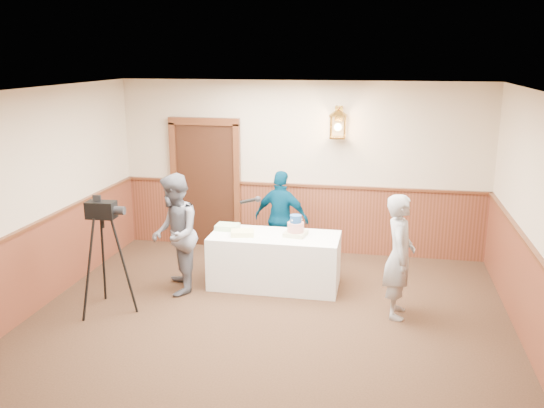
{
  "coord_description": "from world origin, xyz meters",
  "views": [
    {
      "loc": [
        1.3,
        -5.62,
        3.2
      ],
      "look_at": [
        -0.13,
        1.7,
        1.25
      ],
      "focal_mm": 38.0,
      "sensor_mm": 36.0,
      "label": 1
    }
  ],
  "objects": [
    {
      "name": "tiered_cake",
      "position": [
        0.16,
        1.93,
        0.87
      ],
      "size": [
        0.33,
        0.33,
        0.3
      ],
      "rotation": [
        0.0,
        0.0,
        -0.18
      ],
      "color": "beige",
      "rests_on": "display_table"
    },
    {
      "name": "display_table",
      "position": [
        -0.13,
        1.9,
        0.38
      ],
      "size": [
        1.8,
        0.8,
        0.75
      ],
      "primitive_type": "cube",
      "color": "white",
      "rests_on": "ground"
    },
    {
      "name": "baker",
      "position": [
        1.56,
        1.25,
        0.78
      ],
      "size": [
        0.38,
        0.58,
        1.57
      ],
      "primitive_type": "imported",
      "rotation": [
        0.0,
        0.0,
        1.56
      ],
      "color": "gray",
      "rests_on": "ground"
    },
    {
      "name": "ground",
      "position": [
        0.0,
        0.0,
        0.0
      ],
      "size": [
        7.0,
        7.0,
        0.0
      ],
      "primitive_type": "plane",
      "color": "#311F13",
      "rests_on": "ground"
    },
    {
      "name": "assistant_p",
      "position": [
        -0.18,
        2.75,
        0.74
      ],
      "size": [
        0.93,
        0.54,
        1.49
      ],
      "primitive_type": "imported",
      "rotation": [
        0.0,
        0.0,
        2.93
      ],
      "color": "#01304C",
      "rests_on": "ground"
    },
    {
      "name": "sheet_cake_green",
      "position": [
        -0.85,
        2.04,
        0.79
      ],
      "size": [
        0.32,
        0.26,
        0.07
      ],
      "primitive_type": "cube",
      "rotation": [
        0.0,
        0.0,
        -0.02
      ],
      "color": "#B8E19F",
      "rests_on": "display_table"
    },
    {
      "name": "tv_camera_rig",
      "position": [
        -2.07,
        0.67,
        0.65
      ],
      "size": [
        0.57,
        0.53,
        1.45
      ],
      "rotation": [
        0.0,
        0.0,
        0.05
      ],
      "color": "black",
      "rests_on": "ground"
    },
    {
      "name": "room_shell",
      "position": [
        -0.05,
        0.45,
        1.52
      ],
      "size": [
        6.02,
        7.02,
        2.81
      ],
      "color": "beige",
      "rests_on": "ground"
    },
    {
      "name": "sheet_cake_yellow",
      "position": [
        -0.57,
        1.81,
        0.78
      ],
      "size": [
        0.36,
        0.3,
        0.07
      ],
      "primitive_type": "cube",
      "rotation": [
        0.0,
        0.0,
        0.22
      ],
      "color": "#FFFE98",
      "rests_on": "display_table"
    },
    {
      "name": "interviewer",
      "position": [
        -1.42,
        1.43,
        0.83
      ],
      "size": [
        1.58,
        0.97,
        1.66
      ],
      "rotation": [
        0.0,
        0.0,
        -1.23
      ],
      "color": "#5B5C65",
      "rests_on": "ground"
    }
  ]
}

